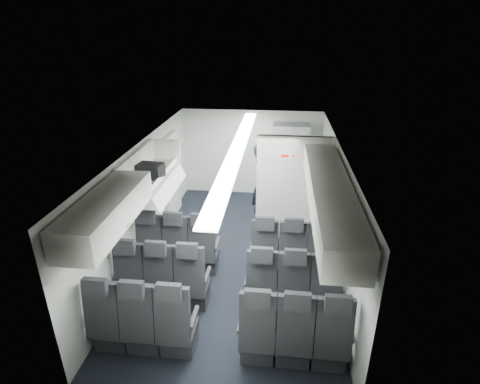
% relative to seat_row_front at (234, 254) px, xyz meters
% --- Properties ---
extents(cabin_shell, '(3.41, 6.01, 2.16)m').
position_rel_seat_row_front_xyz_m(cabin_shell, '(0.00, 0.53, 0.72)').
color(cabin_shell, black).
rests_on(cabin_shell, ground).
extents(seat_row_front, '(3.33, 0.56, 1.24)m').
position_rel_seat_row_front_xyz_m(seat_row_front, '(0.00, 0.00, 0.00)').
color(seat_row_front, black).
rests_on(seat_row_front, cabin_shell).
extents(seat_row_mid, '(3.33, 0.56, 1.24)m').
position_rel_seat_row_front_xyz_m(seat_row_mid, '(0.00, -0.90, 0.00)').
color(seat_row_mid, black).
rests_on(seat_row_mid, cabin_shell).
extents(seat_row_rear, '(3.33, 0.56, 1.24)m').
position_rel_seat_row_front_xyz_m(seat_row_rear, '(0.00, -1.80, 0.00)').
color(seat_row_rear, black).
rests_on(seat_row_rear, cabin_shell).
extents(overhead_bin_left_rear, '(0.53, 1.80, 0.40)m').
position_rel_seat_row_front_xyz_m(overhead_bin_left_rear, '(-1.40, -1.47, 1.46)').
color(overhead_bin_left_rear, white).
rests_on(overhead_bin_left_rear, cabin_shell).
extents(overhead_bin_left_front_open, '(0.64, 1.70, 0.72)m').
position_rel_seat_row_front_xyz_m(overhead_bin_left_front_open, '(-1.44, 0.28, 1.33)').
color(overhead_bin_left_front_open, '#9E9E93').
rests_on(overhead_bin_left_front_open, cabin_shell).
extents(overhead_bin_right_rear, '(0.53, 1.80, 0.40)m').
position_rel_seat_row_front_xyz_m(overhead_bin_right_rear, '(1.40, -1.47, 1.46)').
color(overhead_bin_right_rear, white).
rests_on(overhead_bin_right_rear, cabin_shell).
extents(overhead_bin_right_front, '(0.53, 1.70, 0.40)m').
position_rel_seat_row_front_xyz_m(overhead_bin_right_front, '(1.40, 0.28, 1.46)').
color(overhead_bin_right_front, white).
rests_on(overhead_bin_right_front, cabin_shell).
extents(bulkhead_partition, '(1.40, 0.15, 2.13)m').
position_rel_seat_row_front_xyz_m(bulkhead_partition, '(0.98, 1.33, 0.67)').
color(bulkhead_partition, white).
rests_on(bulkhead_partition, cabin_shell).
extents(galley_unit, '(0.85, 0.52, 1.90)m').
position_rel_seat_row_front_xyz_m(galley_unit, '(0.95, 3.25, 0.55)').
color(galley_unit, '#939399').
rests_on(galley_unit, cabin_shell).
extents(boarding_door, '(0.12, 1.27, 1.86)m').
position_rel_seat_row_front_xyz_m(boarding_door, '(-1.64, 2.09, 0.55)').
color(boarding_door, silver).
rests_on(boarding_door, cabin_shell).
extents(flight_attendant, '(0.44, 0.66, 1.80)m').
position_rel_seat_row_front_xyz_m(flight_attendant, '(0.38, 1.92, 0.50)').
color(flight_attendant, black).
rests_on(flight_attendant, ground).
extents(carry_on_bag, '(0.44, 0.33, 0.24)m').
position_rel_seat_row_front_xyz_m(carry_on_bag, '(-1.40, 0.19, 1.39)').
color(carry_on_bag, black).
rests_on(carry_on_bag, overhead_bin_left_front_open).
extents(papers, '(0.21, 0.04, 0.15)m').
position_rel_seat_row_front_xyz_m(papers, '(0.57, 1.87, 0.70)').
color(papers, white).
rests_on(papers, flight_attendant).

